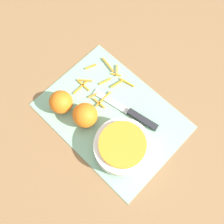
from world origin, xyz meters
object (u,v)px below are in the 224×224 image
(bowl_speckled, at_px, (122,147))
(orange_right, at_px, (61,102))
(orange_left, at_px, (85,115))
(knife, at_px, (136,116))

(bowl_speckled, xyz_separation_m, orange_right, (0.24, 0.03, 0.00))
(orange_left, height_order, orange_right, orange_left)
(orange_right, bearing_deg, orange_left, -165.79)
(knife, relative_size, orange_right, 3.21)
(bowl_speckled, relative_size, knife, 0.70)
(bowl_speckled, xyz_separation_m, orange_left, (0.15, 0.01, 0.00))
(bowl_speckled, distance_m, orange_left, 0.15)
(knife, bearing_deg, orange_left, 37.28)
(bowl_speckled, height_order, knife, bowl_speckled)
(knife, xyz_separation_m, orange_left, (0.11, 0.12, 0.03))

